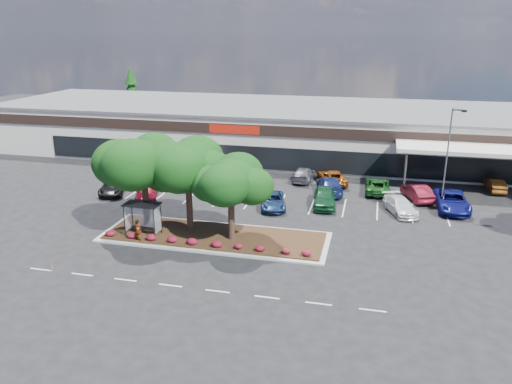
% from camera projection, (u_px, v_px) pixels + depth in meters
% --- Properties ---
extents(ground, '(160.00, 160.00, 0.00)m').
position_uv_depth(ground, '(224.00, 263.00, 35.43)').
color(ground, black).
rests_on(ground, ground).
extents(retail_store, '(80.40, 25.20, 6.25)m').
position_uv_depth(retail_store, '(299.00, 130.00, 65.75)').
color(retail_store, beige).
rests_on(retail_store, ground).
extents(landscape_island, '(18.00, 6.00, 0.26)m').
position_uv_depth(landscape_island, '(215.00, 237.00, 39.53)').
color(landscape_island, '#A9A9A4').
rests_on(landscape_island, ground).
extents(lane_markings, '(33.12, 20.06, 0.01)m').
position_uv_depth(lane_markings, '(256.00, 212.00, 45.09)').
color(lane_markings, silver).
rests_on(lane_markings, ground).
extents(shrub_row, '(17.00, 0.80, 0.50)m').
position_uv_depth(shrub_row, '(206.00, 243.00, 37.48)').
color(shrub_row, maroon).
rests_on(shrub_row, landscape_island).
extents(bus_shelter, '(2.75, 1.55, 2.59)m').
position_uv_depth(bus_shelter, '(143.00, 210.00, 39.11)').
color(bus_shelter, black).
rests_on(bus_shelter, landscape_island).
extents(island_tree_west, '(7.20, 7.20, 7.89)m').
position_uv_depth(island_tree_west, '(144.00, 181.00, 40.06)').
color(island_tree_west, black).
rests_on(island_tree_west, landscape_island).
extents(island_tree_mid, '(6.60, 6.60, 7.32)m').
position_uv_depth(island_tree_mid, '(188.00, 184.00, 40.02)').
color(island_tree_mid, black).
rests_on(island_tree_mid, landscape_island).
extents(island_tree_east, '(5.80, 5.80, 6.50)m').
position_uv_depth(island_tree_east, '(231.00, 199.00, 37.87)').
color(island_tree_east, black).
rests_on(island_tree_east, landscape_island).
extents(conifer_north_west, '(4.40, 4.40, 10.00)m').
position_uv_depth(conifer_north_west, '(132.00, 97.00, 83.05)').
color(conifer_north_west, black).
rests_on(conifer_north_west, ground).
extents(person_waiting, '(0.69, 0.53, 1.68)m').
position_uv_depth(person_waiting, '(138.00, 230.00, 38.31)').
color(person_waiting, '#594C47').
rests_on(person_waiting, landscape_island).
extents(light_pole, '(1.38, 0.87, 9.27)m').
position_uv_depth(light_pole, '(447.00, 166.00, 44.72)').
color(light_pole, '#A9A9A4').
rests_on(light_pole, ground).
extents(survey_stake, '(0.08, 0.14, 0.92)m').
position_uv_depth(survey_stake, '(52.00, 265.00, 33.80)').
color(survey_stake, tan).
rests_on(survey_stake, ground).
extents(car_0, '(3.66, 5.37, 1.36)m').
position_uv_depth(car_0, '(113.00, 187.00, 50.12)').
color(car_0, black).
rests_on(car_0, ground).
extents(car_1, '(3.40, 5.10, 1.37)m').
position_uv_depth(car_1, '(147.00, 192.00, 48.48)').
color(car_1, maroon).
rests_on(car_1, ground).
extents(car_3, '(2.37, 5.32, 1.51)m').
position_uv_depth(car_3, '(222.00, 183.00, 50.97)').
color(car_3, '#5D5C64').
rests_on(car_3, ground).
extents(car_4, '(3.40, 5.28, 1.35)m').
position_uv_depth(car_4, '(273.00, 201.00, 46.07)').
color(car_4, navy).
rests_on(car_4, ground).
extents(car_5, '(2.48, 5.21, 1.72)m').
position_uv_depth(car_5, '(324.00, 197.00, 46.46)').
color(car_5, '#154926').
rests_on(car_5, ground).
extents(car_7, '(3.54, 5.14, 1.38)m').
position_uv_depth(car_7, '(400.00, 206.00, 44.72)').
color(car_7, white).
rests_on(car_7, ground).
extents(car_8, '(3.01, 6.07, 1.65)m').
position_uv_depth(car_8, '(452.00, 201.00, 45.52)').
color(car_8, navy).
rests_on(car_8, ground).
extents(car_9, '(2.78, 5.57, 1.55)m').
position_uv_depth(car_9, '(152.00, 169.00, 56.27)').
color(car_9, brown).
rests_on(car_9, ground).
extents(car_10, '(1.75, 4.82, 1.58)m').
position_uv_depth(car_10, '(192.00, 172.00, 55.11)').
color(car_10, silver).
rests_on(car_10, ground).
extents(car_11, '(3.04, 5.52, 1.51)m').
position_uv_depth(car_11, '(226.00, 174.00, 54.22)').
color(car_11, maroon).
rests_on(car_11, ground).
extents(car_12, '(2.24, 5.02, 1.43)m').
position_uv_depth(car_12, '(304.00, 174.00, 54.38)').
color(car_12, '#504F56').
rests_on(car_12, ground).
extents(car_13, '(4.04, 5.79, 1.47)m').
position_uv_depth(car_13, '(332.00, 177.00, 53.25)').
color(car_13, brown).
rests_on(car_13, ground).
extents(car_14, '(3.40, 5.96, 1.63)m').
position_uv_depth(car_14, '(329.00, 185.00, 50.26)').
color(car_14, navy).
rests_on(car_14, ground).
extents(car_15, '(2.52, 5.28, 1.45)m').
position_uv_depth(car_15, '(378.00, 186.00, 50.36)').
color(car_15, '#164B18').
rests_on(car_15, ground).
extents(car_16, '(3.08, 4.98, 1.55)m').
position_uv_depth(car_16, '(417.00, 192.00, 48.20)').
color(car_16, maroon).
rests_on(car_16, ground).
extents(car_17, '(1.63, 4.15, 1.35)m').
position_uv_depth(car_17, '(495.00, 185.00, 50.82)').
color(car_17, brown).
rests_on(car_17, ground).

